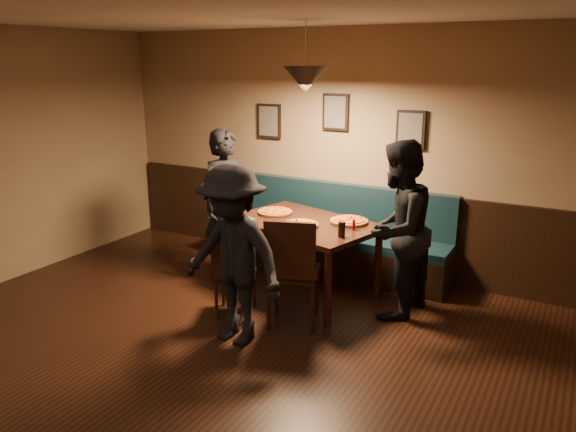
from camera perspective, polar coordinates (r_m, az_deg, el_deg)
The scene contains 22 objects.
floor at distance 4.35m, azimuth -16.12°, elevation -18.82°, with size 7.00×7.00×0.00m, color black.
wall_back at distance 6.58m, azimuth 4.98°, elevation 6.80°, with size 6.00×6.00×0.00m, color #8C704F.
wainscot at distance 6.75m, azimuth 4.69°, elevation -0.79°, with size 5.88×0.06×1.00m, color black.
booth_bench at distance 6.52m, azimuth 3.70°, elevation -1.39°, with size 3.00×0.60×1.00m, color #0F232D, non-canonical shape.
picture_left at distance 6.93m, azimuth -1.96°, elevation 9.81°, with size 0.32×0.04×0.42m, color black.
picture_center at distance 6.50m, azimuth 4.96°, elevation 10.69°, with size 0.32×0.04×0.42m, color black.
picture_right at distance 6.20m, azimuth 12.61°, elevation 8.73°, with size 0.32×0.04×0.42m, color black.
pendant_lamp at distance 5.52m, azimuth 1.83°, elevation 13.99°, with size 0.44×0.44×0.25m, color black.
dining_table at distance 5.88m, azimuth 1.67°, elevation -4.32°, with size 1.50×0.97×0.80m, color black.
chair_near_left at distance 5.42m, azimuth -5.51°, elevation -5.96°, with size 0.37×0.37×0.84m, color black, non-canonical shape.
chair_near_right at distance 5.19m, azimuth 0.58°, elevation -5.58°, with size 0.47×0.47×1.06m, color black, non-canonical shape.
diner_left at distance 6.25m, azimuth -6.32°, elevation 1.17°, with size 0.62×0.41×1.71m, color black.
diner_right at distance 5.36m, azimuth 11.25°, elevation -1.44°, with size 0.84×0.66×1.73m, color black.
diner_front at distance 4.78m, azimuth -5.73°, elevation -4.14°, with size 1.03×0.59×1.60m, color black.
pizza_a at distance 6.03m, azimuth -1.36°, elevation 0.44°, with size 0.37×0.37×0.04m, color orange.
pizza_b at distance 5.57m, azimuth 1.34°, elevation -0.89°, with size 0.36×0.36×0.04m, color #D26127.
pizza_c at distance 5.72m, azimuth 6.34°, elevation -0.51°, with size 0.39×0.39×0.04m, color gold.
soda_glass at distance 5.26m, azimuth 5.58°, elevation -1.37°, with size 0.07×0.07×0.15m, color black.
tabasco_bottle at distance 5.48m, azimuth 6.83°, elevation -0.81°, with size 0.03×0.03×0.13m, color maroon.
napkin_a at distance 6.21m, azimuth -1.95°, elevation 0.71°, with size 0.16×0.16×0.01m, color #1B6726.
napkin_b at distance 5.84m, azimuth -4.40°, elevation -0.32°, with size 0.16×0.16×0.01m, color #1D6D38.
cutlery_set at distance 5.45m, azimuth 0.04°, elevation -1.47°, with size 0.02×0.18×0.00m, color #BDBDC1.
Camera 1 is at (2.67, -2.43, 2.43)m, focal length 34.29 mm.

